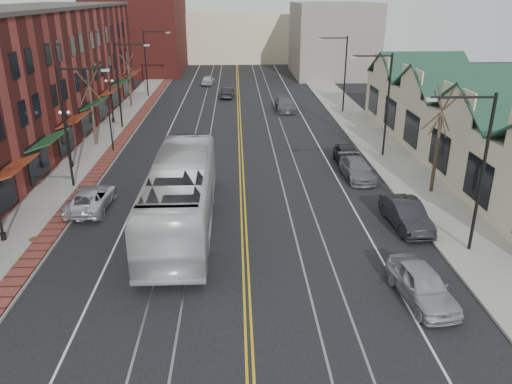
{
  "coord_description": "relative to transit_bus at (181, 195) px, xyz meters",
  "views": [
    {
      "loc": [
        -0.37,
        -16.21,
        12.36
      ],
      "look_at": [
        0.7,
        9.66,
        2.0
      ],
      "focal_mm": 35.0,
      "sensor_mm": 36.0,
      "label": 1
    }
  ],
  "objects": [
    {
      "name": "ground",
      "position": [
        3.46,
        -9.52,
        -1.95
      ],
      "size": [
        160.0,
        160.0,
        0.0
      ],
      "primitive_type": "plane",
      "color": "black",
      "rests_on": "ground"
    },
    {
      "name": "streetlight_r_2",
      "position": [
        14.51,
        28.48,
        3.07
      ],
      "size": [
        3.33,
        0.25,
        8.0
      ],
      "color": "black",
      "rests_on": "sidewalk_right"
    },
    {
      "name": "backdrop_mid",
      "position": [
        3.46,
        75.48,
        2.55
      ],
      "size": [
        22.0,
        14.0,
        9.0
      ],
      "primitive_type": "cube",
      "color": "beige",
      "rests_on": "ground"
    },
    {
      "name": "lamppost_l_3",
      "position": [
        -9.34,
        24.48,
        0.25
      ],
      "size": [
        0.84,
        0.28,
        4.27
      ],
      "color": "black",
      "rests_on": "sidewalk_left"
    },
    {
      "name": "traffic_signal",
      "position": [
        -7.14,
        14.48,
        0.4
      ],
      "size": [
        0.18,
        0.15,
        3.8
      ],
      "color": "black",
      "rests_on": "sidewalk_left"
    },
    {
      "name": "distant_car_right",
      "position": [
        8.64,
        29.7,
        -1.22
      ],
      "size": [
        2.14,
        5.07,
        1.46
      ],
      "primitive_type": "imported",
      "rotation": [
        0.0,
        0.0,
        0.02
      ],
      "color": "#5E5D64",
      "rests_on": "ground"
    },
    {
      "name": "parked_car_d",
      "position": [
        11.61,
        10.65,
        -1.22
      ],
      "size": [
        1.84,
        4.33,
        1.46
      ],
      "primitive_type": "imported",
      "rotation": [
        0.0,
        0.0,
        -0.03
      ],
      "color": "black",
      "rests_on": "ground"
    },
    {
      "name": "lamppost_l_2",
      "position": [
        -9.34,
        10.48,
        0.25
      ],
      "size": [
        0.84,
        0.28,
        4.27
      ],
      "color": "black",
      "rests_on": "sidewalk_left"
    },
    {
      "name": "manhole_far",
      "position": [
        -7.74,
        -1.52,
        -1.79
      ],
      "size": [
        0.6,
        0.6,
        0.02
      ],
      "primitive_type": "cylinder",
      "color": "#592D19",
      "rests_on": "sidewalk_left"
    },
    {
      "name": "building_right",
      "position": [
        21.46,
        10.48,
        0.35
      ],
      "size": [
        8.0,
        36.0,
        4.6
      ],
      "primitive_type": "cube",
      "color": "beige",
      "rests_on": "ground"
    },
    {
      "name": "sidewalk_right",
      "position": [
        15.46,
        10.48,
        -1.88
      ],
      "size": [
        4.0,
        120.0,
        0.15
      ],
      "primitive_type": "cube",
      "color": "gray",
      "rests_on": "ground"
    },
    {
      "name": "streetlight_l_3",
      "position": [
        -7.58,
        38.48,
        3.07
      ],
      "size": [
        3.33,
        0.25,
        8.0
      ],
      "color": "black",
      "rests_on": "sidewalk_left"
    },
    {
      "name": "transit_bus",
      "position": [
        0.0,
        0.0,
        0.0
      ],
      "size": [
        3.36,
        14.04,
        3.9
      ],
      "primitive_type": "imported",
      "rotation": [
        0.0,
        0.0,
        3.15
      ],
      "color": "silver",
      "rests_on": "ground"
    },
    {
      "name": "streetlight_r_0",
      "position": [
        14.51,
        -3.52,
        3.07
      ],
      "size": [
        3.33,
        0.25,
        8.0
      ],
      "color": "black",
      "rests_on": "sidewalk_right"
    },
    {
      "name": "backdrop_left",
      "position": [
        -12.54,
        60.48,
        5.05
      ],
      "size": [
        14.0,
        18.0,
        14.0
      ],
      "primitive_type": "cube",
      "color": "maroon",
      "rests_on": "ground"
    },
    {
      "name": "parked_car_c",
      "position": [
        11.67,
        7.51,
        -1.27
      ],
      "size": [
        2.12,
        4.77,
        1.36
      ],
      "primitive_type": "imported",
      "rotation": [
        0.0,
        0.0,
        0.05
      ],
      "color": "slate",
      "rests_on": "ground"
    },
    {
      "name": "distant_car_left",
      "position": [
        2.09,
        37.31,
        -1.29
      ],
      "size": [
        1.84,
        4.13,
        1.32
      ],
      "primitive_type": "imported",
      "rotation": [
        0.0,
        0.0,
        3.03
      ],
      "color": "black",
      "rests_on": "ground"
    },
    {
      "name": "sidewalk_left",
      "position": [
        -8.54,
        10.48,
        -1.88
      ],
      "size": [
        4.0,
        120.0,
        0.15
      ],
      "primitive_type": "cube",
      "color": "gray",
      "rests_on": "ground"
    },
    {
      "name": "backdrop_right",
      "position": [
        18.46,
        55.48,
        3.55
      ],
      "size": [
        12.0,
        16.0,
        11.0
      ],
      "primitive_type": "cube",
      "color": "slate",
      "rests_on": "ground"
    },
    {
      "name": "streetlight_l_1",
      "position": [
        -7.58,
        6.48,
        3.07
      ],
      "size": [
        3.33,
        0.25,
        8.0
      ],
      "color": "black",
      "rests_on": "sidewalk_left"
    },
    {
      "name": "parked_car_a",
      "position": [
        10.96,
        -7.71,
        -1.2
      ],
      "size": [
        2.32,
        4.62,
        1.51
      ],
      "primitive_type": "imported",
      "rotation": [
        0.0,
        0.0,
        0.12
      ],
      "color": "#A6A8AD",
      "rests_on": "ground"
    },
    {
      "name": "distant_car_far",
      "position": [
        -0.79,
        47.1,
        -1.28
      ],
      "size": [
        2.09,
        4.12,
        1.34
      ],
      "primitive_type": "imported",
      "rotation": [
        0.0,
        0.0,
        3.01
      ],
      "color": "silver",
      "rests_on": "ground"
    },
    {
      "name": "building_left",
      "position": [
        -15.54,
        17.48,
        3.55
      ],
      "size": [
        10.0,
        50.0,
        11.0
      ],
      "primitive_type": "cube",
      "color": "maroon",
      "rests_on": "ground"
    },
    {
      "name": "streetlight_l_2",
      "position": [
        -7.58,
        22.48,
        3.07
      ],
      "size": [
        3.33,
        0.25,
        8.0
      ],
      "color": "black",
      "rests_on": "sidewalk_left"
    },
    {
      "name": "tree_left_near",
      "position": [
        -9.04,
        16.48,
        1.56
      ],
      "size": [
        1.78,
        1.37,
        6.48
      ],
      "color": "#382B21",
      "rests_on": "sidewalk_left"
    },
    {
      "name": "tree_left_far",
      "position": [
        -9.04,
        32.48,
        1.32
      ],
      "size": [
        1.66,
        1.28,
        6.02
      ],
      "color": "#382B21",
      "rests_on": "sidewalk_left"
    },
    {
      "name": "parked_car_b",
      "position": [
        12.6,
        -0.54,
        -1.18
      ],
      "size": [
        1.94,
        4.76,
        1.54
      ],
      "primitive_type": "imported",
      "rotation": [
        0.0,
        0.0,
        0.07
      ],
      "color": "black",
      "rests_on": "ground"
    },
    {
      "name": "parked_suv",
      "position": [
        -5.84,
        2.76,
        -1.26
      ],
      "size": [
        2.33,
        5.01,
        1.39
      ],
      "primitive_type": "imported",
      "rotation": [
        0.0,
        0.0,
        3.14
      ],
      "color": "silver",
      "rests_on": "ground"
    },
    {
      "name": "streetlight_r_1",
      "position": [
        14.51,
        12.48,
        3.07
      ],
      "size": [
        3.33,
        0.25,
        8.0
      ],
      "color": "black",
      "rests_on": "sidewalk_right"
    },
    {
      "name": "tree_right_mid",
      "position": [
        15.96,
        4.48,
        1.8
      ],
      "size": [
        1.9,
        1.46,
        6.93
      ],
      "color": "#382B21",
      "rests_on": "sidewalk_right"
    }
  ]
}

